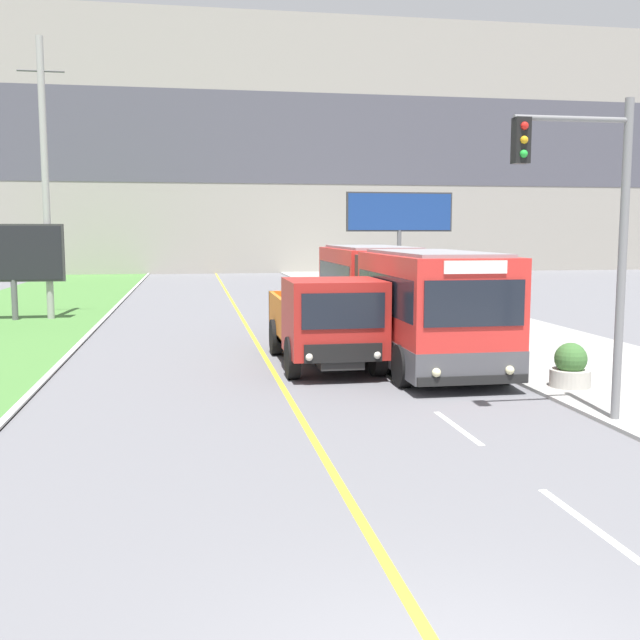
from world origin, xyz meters
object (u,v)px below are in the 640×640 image
at_px(utility_pole_far, 45,179).
at_px(planter_round_second, 501,341).
at_px(dump_truck, 328,323).
at_px(billboard_large, 400,215).
at_px(planter_round_near, 570,368).
at_px(city_bus, 397,300).
at_px(traffic_light_mast, 592,220).
at_px(billboard_small, 12,255).

relative_size(utility_pole_far, planter_round_second, 10.72).
bearing_deg(utility_pole_far, dump_truck, -54.60).
bearing_deg(billboard_large, utility_pole_far, -153.58).
xyz_separation_m(utility_pole_far, planter_round_near, (14.17, -16.34, -5.15)).
bearing_deg(utility_pole_far, city_bus, -41.92).
bearing_deg(utility_pole_far, traffic_light_mast, -56.08).
bearing_deg(billboard_small, traffic_light_mast, -53.11).
distance_m(city_bus, planter_round_near, 6.41).
xyz_separation_m(city_bus, billboard_small, (-13.06, 10.31, 1.07)).
distance_m(city_bus, billboard_large, 19.99).
height_order(city_bus, billboard_large, billboard_large).
distance_m(city_bus, dump_truck, 3.51).
relative_size(utility_pole_far, billboard_small, 2.81).
bearing_deg(dump_truck, city_bus, 43.53).
height_order(traffic_light_mast, planter_round_second, traffic_light_mast).
bearing_deg(city_bus, planter_round_second, -34.89).
bearing_deg(dump_truck, planter_round_near, -34.50).
distance_m(traffic_light_mast, planter_round_near, 4.54).
xyz_separation_m(utility_pole_far, billboard_small, (-1.35, -0.20, -3.02)).
bearing_deg(traffic_light_mast, planter_round_near, 66.43).
relative_size(city_bus, traffic_light_mast, 2.08).
height_order(billboard_small, planter_round_second, billboard_small).
xyz_separation_m(city_bus, planter_round_second, (2.53, -1.77, -1.04)).
distance_m(dump_truck, planter_round_second, 5.15).
bearing_deg(dump_truck, traffic_light_mast, -59.28).
bearing_deg(planter_round_second, dump_truck, -172.83).
bearing_deg(billboard_small, planter_round_second, -37.76).
xyz_separation_m(city_bus, utility_pole_far, (-11.71, 10.51, 4.09)).
height_order(utility_pole_far, planter_round_second, utility_pole_far).
height_order(dump_truck, utility_pole_far, utility_pole_far).
relative_size(utility_pole_far, billboard_large, 1.87).
xyz_separation_m(utility_pole_far, billboard_large, (17.13, 8.51, -1.21)).
bearing_deg(billboard_large, billboard_small, -154.75).
distance_m(planter_round_near, planter_round_second, 4.07).
relative_size(utility_pole_far, traffic_light_mast, 1.87).
xyz_separation_m(dump_truck, traffic_light_mast, (3.74, -6.29, 2.58)).
distance_m(billboard_large, planter_round_near, 25.34).
distance_m(traffic_light_mast, billboard_small, 23.79).
xyz_separation_m(billboard_large, billboard_small, (-18.47, -8.71, -1.81)).
distance_m(utility_pole_far, billboard_large, 19.16).
bearing_deg(planter_round_near, traffic_light_mast, -113.57).
distance_m(city_bus, billboard_small, 16.67).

